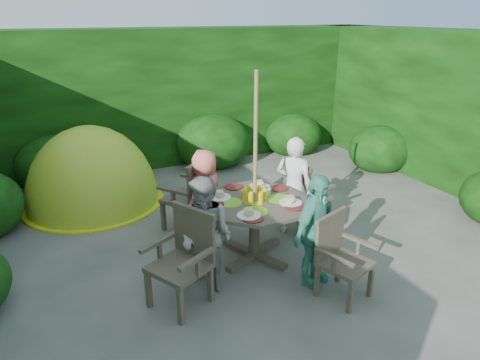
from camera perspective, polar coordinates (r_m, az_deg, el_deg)
name	(u,v)px	position (r m, az deg, el deg)	size (l,w,h in m)	color
ground	(269,249)	(5.39, 3.85, -9.21)	(60.00, 60.00, 0.00)	#4B4943
hedge_enclosure	(225,127)	(6.03, -1.97, 7.05)	(9.00, 9.00, 2.50)	black
patio_table	(255,210)	(4.95, 1.98, -3.97)	(1.68, 1.68, 0.89)	#3E3528
parasol_pole	(255,171)	(4.76, 2.03, 1.22)	(0.04, 0.04, 2.20)	olive
garden_chair_right	(304,193)	(5.85, 8.57, -1.69)	(0.56, 0.60, 0.89)	#3E3528
garden_chair_left	(184,257)	(4.31, -7.44, -10.15)	(0.70, 0.73, 0.94)	#3E3528
garden_chair_back	(191,194)	(5.69, -6.60, -1.88)	(0.76, 0.74, 0.95)	#3E3528
garden_chair_front	(340,255)	(4.51, 13.17, -9.77)	(0.62, 0.59, 0.84)	#3E3528
child_right	(294,187)	(5.53, 7.16, -0.89)	(0.48, 0.32, 1.32)	silver
child_left	(206,235)	(4.42, -4.60, -7.36)	(0.60, 0.47, 1.24)	gray
child_back	(205,195)	(5.45, -4.63, -1.94)	(0.58, 0.38, 1.18)	#E76A5F
child_front	(315,231)	(4.55, 9.91, -6.73)	(0.73, 0.30, 1.24)	#49AA8F
dome_tent	(95,202)	(7.01, -18.79, -2.85)	(2.34, 2.34, 2.40)	#AEC225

